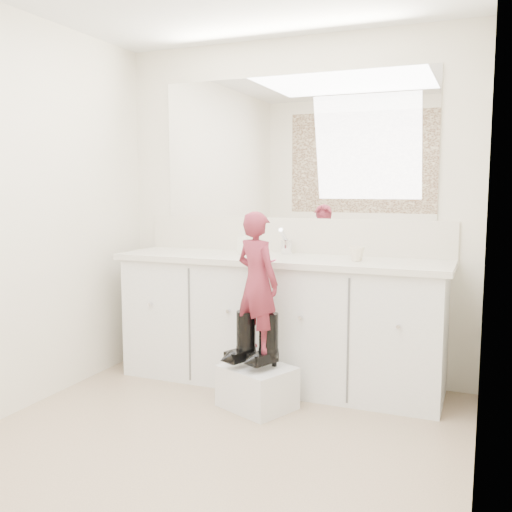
% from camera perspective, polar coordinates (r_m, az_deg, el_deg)
% --- Properties ---
extents(floor, '(3.00, 3.00, 0.00)m').
position_cam_1_polar(floor, '(3.06, -6.07, -19.57)').
color(floor, '#8C755C').
rests_on(floor, ground).
extents(wall_back, '(2.60, 0.00, 2.60)m').
position_cam_1_polar(wall_back, '(4.12, 3.66, 4.66)').
color(wall_back, beige).
rests_on(wall_back, floor).
extents(wall_right, '(0.00, 3.00, 3.00)m').
position_cam_1_polar(wall_right, '(2.41, 21.94, 2.56)').
color(wall_right, beige).
rests_on(wall_right, floor).
extents(vanity_cabinet, '(2.20, 0.55, 0.85)m').
position_cam_1_polar(vanity_cabinet, '(3.97, 2.30, -6.73)').
color(vanity_cabinet, silver).
rests_on(vanity_cabinet, floor).
extents(countertop, '(2.28, 0.58, 0.04)m').
position_cam_1_polar(countertop, '(3.87, 2.26, -0.37)').
color(countertop, beige).
rests_on(countertop, vanity_cabinet).
extents(backsplash, '(2.28, 0.03, 0.25)m').
position_cam_1_polar(backsplash, '(4.12, 3.58, 2.08)').
color(backsplash, beige).
rests_on(backsplash, countertop).
extents(mirror, '(2.00, 0.02, 1.00)m').
position_cam_1_polar(mirror, '(4.12, 3.66, 10.79)').
color(mirror, white).
rests_on(mirror, wall_back).
extents(faucet, '(0.08, 0.08, 0.10)m').
position_cam_1_polar(faucet, '(4.02, 3.07, 0.89)').
color(faucet, silver).
rests_on(faucet, countertop).
extents(cup, '(0.11, 0.11, 0.09)m').
position_cam_1_polar(cup, '(3.70, 10.04, 0.23)').
color(cup, beige).
rests_on(cup, countertop).
extents(soap_bottle, '(0.10, 0.10, 0.19)m').
position_cam_1_polar(soap_bottle, '(4.03, -1.04, 1.55)').
color(soap_bottle, silver).
rests_on(soap_bottle, countertop).
extents(step_stool, '(0.51, 0.48, 0.26)m').
position_cam_1_polar(step_stool, '(3.62, 0.12, -12.96)').
color(step_stool, silver).
rests_on(step_stool, floor).
extents(boot_left, '(0.21, 0.26, 0.34)m').
position_cam_1_polar(boot_left, '(3.56, -1.01, -8.24)').
color(boot_left, black).
rests_on(boot_left, step_stool).
extents(boot_right, '(0.21, 0.26, 0.34)m').
position_cam_1_polar(boot_right, '(3.50, 1.27, -8.48)').
color(boot_right, black).
rests_on(boot_right, step_stool).
extents(toddler, '(0.37, 0.31, 0.86)m').
position_cam_1_polar(toddler, '(3.45, 0.12, -2.62)').
color(toddler, '#B1364C').
rests_on(toddler, step_stool).
extents(toothbrush, '(0.13, 0.07, 0.06)m').
position_cam_1_polar(toothbrush, '(3.40, 1.16, -0.69)').
color(toothbrush, '#DF578C').
rests_on(toothbrush, toddler).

